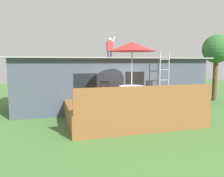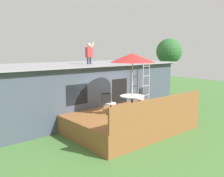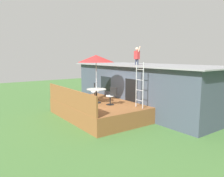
% 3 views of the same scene
% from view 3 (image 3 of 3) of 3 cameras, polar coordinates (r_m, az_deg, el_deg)
% --- Properties ---
extents(ground_plane, '(40.00, 40.00, 0.00)m').
position_cam_3_polar(ground_plane, '(11.95, -3.57, -7.45)').
color(ground_plane, '#477538').
extents(house, '(10.50, 4.50, 2.76)m').
position_cam_3_polar(house, '(13.87, 9.09, 0.52)').
color(house, '#424C5B').
rests_on(house, ground).
extents(deck, '(5.29, 3.44, 0.80)m').
position_cam_3_polar(deck, '(11.85, -3.58, -5.59)').
color(deck, brown).
rests_on(deck, ground).
extents(deck_railing, '(5.19, 0.08, 0.90)m').
position_cam_3_polar(deck_railing, '(10.90, -11.09, -2.38)').
color(deck_railing, brown).
rests_on(deck_railing, deck).
extents(patio_table, '(1.04, 1.04, 0.74)m').
position_cam_3_polar(patio_table, '(11.59, -4.12, -0.93)').
color(patio_table, black).
rests_on(patio_table, deck).
extents(patio_umbrella, '(1.90, 1.90, 2.54)m').
position_cam_3_polar(patio_umbrella, '(11.44, -4.21, 7.81)').
color(patio_umbrella, silver).
rests_on(patio_umbrella, deck).
extents(step_ladder, '(0.52, 0.04, 2.20)m').
position_cam_3_polar(step_ladder, '(10.50, 7.26, 0.90)').
color(step_ladder, silver).
rests_on(step_ladder, deck).
extents(person_figure, '(0.47, 0.20, 1.11)m').
position_cam_3_polar(person_figure, '(13.31, 6.57, 8.81)').
color(person_figure, '#33384C').
rests_on(person_figure, house).
extents(patio_chair_left, '(0.59, 0.44, 0.92)m').
position_cam_3_polar(patio_chair_left, '(12.60, -4.53, -0.78)').
color(patio_chair_left, black).
rests_on(patio_chair_left, deck).
extents(patio_chair_right, '(0.60, 0.44, 0.92)m').
position_cam_3_polar(patio_chair_right, '(11.09, -0.17, -2.01)').
color(patio_chair_right, black).
rests_on(patio_chair_right, deck).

